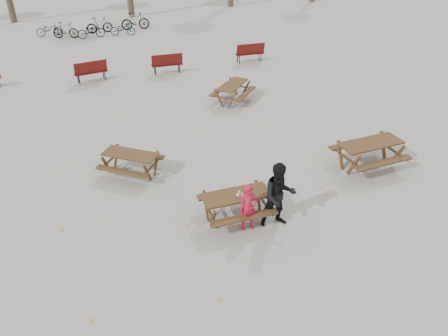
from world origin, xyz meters
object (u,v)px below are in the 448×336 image
object	(u,v)px
picnic_table_east	(369,154)
picnic_table_far	(233,93)
child	(248,208)
main_picnic_table	(236,200)
soda_bottle	(239,194)
food_tray	(240,195)
picnic_table_north	(131,164)
adult	(279,196)

from	to	relation	value
picnic_table_east	picnic_table_far	size ratio (longest dim) A/B	1.15
child	picnic_table_east	distance (m)	5.07
main_picnic_table	soda_bottle	size ratio (longest dim) A/B	10.59
child	soda_bottle	bearing A→B (deg)	104.29
food_tray	picnic_table_far	world-z (taller)	food_tray
food_tray	picnic_table_far	bearing A→B (deg)	71.36
child	food_tray	bearing A→B (deg)	99.65
child	picnic_table_north	distance (m)	4.41
picnic_table_north	picnic_table_far	bearing A→B (deg)	79.41
child	picnic_table_far	world-z (taller)	child
food_tray	child	world-z (taller)	child
child	adult	size ratio (longest dim) A/B	0.73
food_tray	soda_bottle	xyz separation A→B (m)	(-0.03, -0.03, 0.05)
picnic_table_north	picnic_table_far	world-z (taller)	picnic_table_far
adult	picnic_table_north	xyz separation A→B (m)	(-3.24, 3.74, -0.56)
soda_bottle	child	size ratio (longest dim) A/B	0.13
picnic_table_north	picnic_table_far	distance (m)	6.61
child	picnic_table_north	size ratio (longest dim) A/B	0.79
adult	picnic_table_north	distance (m)	4.98
main_picnic_table	food_tray	size ratio (longest dim) A/B	10.00
child	picnic_table_far	distance (m)	8.43
main_picnic_table	adult	bearing A→B (deg)	-32.38
food_tray	child	distance (m)	0.46
child	picnic_table_far	size ratio (longest dim) A/B	0.76
main_picnic_table	adult	distance (m)	1.16
picnic_table_east	picnic_table_far	world-z (taller)	picnic_table_east
soda_bottle	picnic_table_north	world-z (taller)	soda_bottle
main_picnic_table	adult	world-z (taller)	adult
picnic_table_far	food_tray	bearing A→B (deg)	-154.53
soda_bottle	adult	xyz separation A→B (m)	(0.90, -0.50, 0.07)
soda_bottle	main_picnic_table	bearing A→B (deg)	113.53
food_tray	child	bearing A→B (deg)	-82.24
child	adult	world-z (taller)	adult
main_picnic_table	food_tray	distance (m)	0.23
adult	picnic_table_north	world-z (taller)	adult
soda_bottle	adult	size ratio (longest dim) A/B	0.09
main_picnic_table	soda_bottle	xyz separation A→B (m)	(0.04, -0.10, 0.26)
picnic_table_far	picnic_table_north	bearing A→B (deg)	175.69
child	picnic_table_east	world-z (taller)	child
picnic_table_far	picnic_table_east	bearing A→B (deg)	-116.23
main_picnic_table	picnic_table_far	xyz separation A→B (m)	(2.64, 7.53, -0.21)
adult	picnic_table_north	bearing A→B (deg)	138.60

